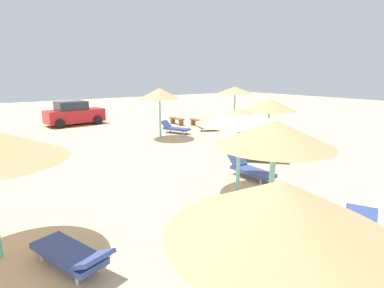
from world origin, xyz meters
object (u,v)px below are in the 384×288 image
object	(u,v)px
lounger_0	(359,240)
lounger_1	(271,276)
lounger_2	(250,169)
bench_1	(198,121)
parasol_2	(240,116)
parasol_0	(275,134)
lounger_4	(263,154)
lounger_3	(175,128)
lounger_5	(214,126)
lounger_6	(72,254)
parasol_5	(235,90)
bench_0	(177,120)
parasol_1	(280,209)
parasol_3	(160,94)
parked_car	(74,114)
parasol_4	(270,105)

from	to	relation	value
lounger_0	lounger_1	size ratio (longest dim) A/B	0.99
lounger_2	bench_1	xyz separation A→B (m)	(5.13, 10.04, 0.03)
parasol_2	lounger_2	distance (m)	2.61
parasol_0	lounger_4	size ratio (longest dim) A/B	1.52
lounger_0	lounger_3	distance (m)	14.16
lounger_5	lounger_6	distance (m)	15.25
parasol_5	bench_0	xyz separation A→B (m)	(-2.49, 3.43, -2.20)
parasol_5	parasol_0	bearing A→B (deg)	-130.41
parasol_2	bench_1	distance (m)	12.78
lounger_1	lounger_6	bearing A→B (deg)	134.09
parasol_2	bench_1	world-z (taller)	parasol_2
bench_0	bench_1	distance (m)	1.70
parasol_1	parasol_5	xyz separation A→B (m)	(12.45, 13.83, 0.14)
lounger_2	lounger_6	size ratio (longest dim) A/B	0.93
parasol_1	parasol_0	bearing A→B (deg)	40.78
lounger_3	lounger_1	bearing A→B (deg)	-116.11
bench_0	bench_1	bearing A→B (deg)	-63.02
parasol_3	parked_car	xyz separation A→B (m)	(-2.66, 7.87, -1.73)
parasol_1	parasol_4	bearing A→B (deg)	41.12
parasol_0	lounger_0	bearing A→B (deg)	-40.97
parasol_3	lounger_1	world-z (taller)	parasol_3
lounger_4	parked_car	xyz separation A→B (m)	(-3.77, 14.58, 0.52)
lounger_4	lounger_5	xyz separation A→B (m)	(2.98, 6.89, 0.00)
parked_car	parasol_3	bearing A→B (deg)	-71.32
parasol_2	parked_car	world-z (taller)	parasol_2
lounger_4	lounger_0	bearing A→B (deg)	-121.83
parasol_0	lounger_5	world-z (taller)	parasol_0
parasol_2	lounger_3	bearing A→B (deg)	68.52
lounger_6	parked_car	distance (m)	18.24
bench_0	parasol_2	bearing A→B (deg)	-114.81
parasol_2	lounger_0	xyz separation A→B (m)	(-0.34, -3.94, -2.09)
parasol_2	lounger_1	world-z (taller)	parasol_2
parasol_2	lounger_6	size ratio (longest dim) A/B	1.33
lounger_2	bench_1	size ratio (longest dim) A/B	1.25
parasol_4	lounger_6	distance (m)	10.77
parasol_5	bench_0	bearing A→B (deg)	126.00
lounger_0	lounger_4	xyz separation A→B (m)	(3.67, 5.91, -0.01)
bench_1	lounger_5	bearing A→B (deg)	-94.60
parasol_2	parked_car	size ratio (longest dim) A/B	0.65
lounger_1	lounger_4	distance (m)	8.28
parasol_3	parked_car	distance (m)	8.48
parasol_4	lounger_1	bearing A→B (deg)	-138.51
lounger_0	parked_car	bearing A→B (deg)	90.29
parasol_3	parasol_5	xyz separation A→B (m)	(5.97, 0.23, -0.01)
parasol_5	lounger_5	world-z (taller)	parasol_5
parasol_1	parked_car	size ratio (longest dim) A/B	0.65
parasol_3	parasol_4	bearing A→B (deg)	-68.18
parasol_1	lounger_4	bearing A→B (deg)	42.22
lounger_0	lounger_1	distance (m)	2.41
parasol_2	parasol_3	distance (m)	8.96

